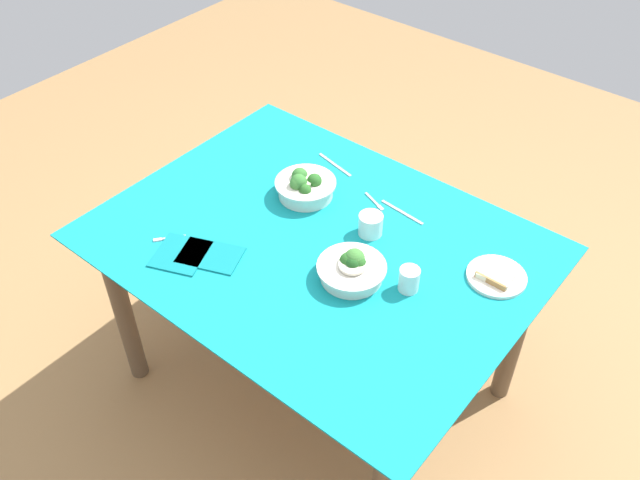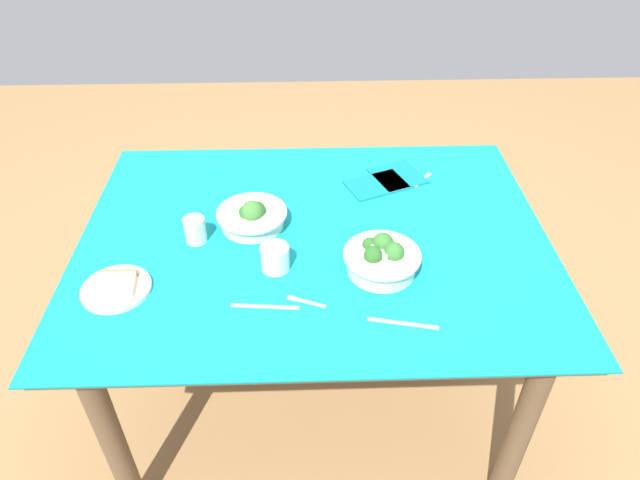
% 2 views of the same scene
% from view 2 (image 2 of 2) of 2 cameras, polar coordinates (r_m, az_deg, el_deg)
% --- Properties ---
extents(ground_plane, '(6.00, 6.00, 0.00)m').
position_cam_2_polar(ground_plane, '(2.30, -0.46, -14.93)').
color(ground_plane, '#9E7547').
extents(dining_table, '(1.43, 1.09, 0.77)m').
position_cam_2_polar(dining_table, '(1.81, -0.56, -2.29)').
color(dining_table, teal).
rests_on(dining_table, ground_plane).
extents(broccoli_bowl_far, '(0.22, 0.22, 0.10)m').
position_cam_2_polar(broccoli_bowl_far, '(1.60, 6.24, -1.82)').
color(broccoli_bowl_far, silver).
rests_on(broccoli_bowl_far, dining_table).
extents(broccoli_bowl_near, '(0.22, 0.22, 0.10)m').
position_cam_2_polar(broccoli_bowl_near, '(1.77, -6.84, 2.40)').
color(broccoli_bowl_near, silver).
rests_on(broccoli_bowl_near, dining_table).
extents(bread_side_plate, '(0.19, 0.19, 0.03)m').
position_cam_2_polar(bread_side_plate, '(1.64, -19.82, -4.48)').
color(bread_side_plate, silver).
rests_on(bread_side_plate, dining_table).
extents(water_glass_center, '(0.06, 0.06, 0.08)m').
position_cam_2_polar(water_glass_center, '(1.74, -12.44, 1.00)').
color(water_glass_center, silver).
rests_on(water_glass_center, dining_table).
extents(water_glass_side, '(0.08, 0.08, 0.08)m').
position_cam_2_polar(water_glass_side, '(1.60, -4.54, -1.79)').
color(water_glass_side, silver).
rests_on(water_glass_side, dining_table).
extents(fork_by_far_bowl, '(0.08, 0.09, 0.00)m').
position_cam_2_polar(fork_by_far_bowl, '(2.03, 10.38, 6.03)').
color(fork_by_far_bowl, '#B7B7BC').
rests_on(fork_by_far_bowl, dining_table).
extents(fork_by_near_bowl, '(0.11, 0.05, 0.00)m').
position_cam_2_polar(fork_by_near_bowl, '(1.52, -1.54, -6.20)').
color(fork_by_near_bowl, '#B7B7BC').
rests_on(fork_by_near_bowl, dining_table).
extents(table_knife_left, '(0.18, 0.03, 0.00)m').
position_cam_2_polar(table_knife_left, '(1.51, -5.53, -6.69)').
color(table_knife_left, '#B7B7BC').
rests_on(table_knife_left, dining_table).
extents(table_knife_right, '(0.18, 0.05, 0.00)m').
position_cam_2_polar(table_knife_right, '(1.48, 8.33, -8.30)').
color(table_knife_right, '#B7B7BC').
rests_on(table_knife_right, dining_table).
extents(napkin_folded_upper, '(0.21, 0.22, 0.01)m').
position_cam_2_polar(napkin_folded_upper, '(2.03, 7.77, 6.42)').
color(napkin_folded_upper, '#0F777D').
rests_on(napkin_folded_upper, dining_table).
extents(napkin_folded_lower, '(0.24, 0.20, 0.01)m').
position_cam_2_polar(napkin_folded_lower, '(1.97, 5.70, 5.53)').
color(napkin_folded_lower, '#0F777D').
rests_on(napkin_folded_lower, dining_table).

